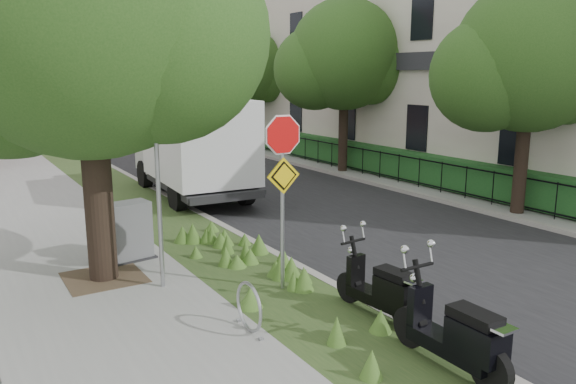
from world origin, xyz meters
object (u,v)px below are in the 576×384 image
Objects in this scene: sign_assembly at (283,167)px; utility_cabinet at (130,232)px; scooter_far at (462,341)px; scooter_near at (385,294)px; box_truck at (193,143)px.

utility_cabinet is at bearing 121.22° from sign_assembly.
sign_assembly is at bearing 96.42° from scooter_far.
scooter_far is at bearing -71.44° from utility_cabinet.
sign_assembly is 3.91m from utility_cabinet.
utility_cabinet is at bearing 117.41° from scooter_near.
utility_cabinet reaches higher than scooter_near.
scooter_near is (0.72, -1.90, -1.80)m from sign_assembly.
scooter_far is (0.42, -3.69, -1.76)m from sign_assembly.
scooter_near is 0.29× the size of box_truck.
box_truck is at bearing 83.88° from scooter_far.
box_truck reaches higher than scooter_near.
utility_cabinet reaches higher than scooter_far.
sign_assembly reaches higher than utility_cabinet.
scooter_near is 5.57m from utility_cabinet.
box_truck reaches higher than utility_cabinet.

